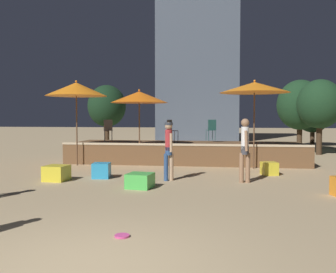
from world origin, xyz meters
name	(u,v)px	position (x,y,z in m)	size (l,w,h in m)	color
ground_plane	(84,271)	(0.00, 0.00, 0.00)	(120.00, 120.00, 0.00)	tan
wooden_deck	(186,152)	(0.18, 11.31, 0.40)	(9.62, 3.07, 0.87)	brown
patio_umbrella_0	(139,97)	(-1.51, 9.87, 2.65)	(2.21, 2.21, 2.95)	brown
patio_umbrella_1	(255,88)	(2.81, 9.55, 2.95)	(2.52, 2.52, 3.22)	brown
patio_umbrella_2	(76,89)	(-3.91, 9.51, 2.95)	(2.34, 2.34, 3.29)	brown
cube_seat_0	(140,181)	(-0.49, 5.36, 0.19)	(0.73, 0.73, 0.39)	#4CC651
cube_seat_1	(56,173)	(-3.18, 6.09, 0.23)	(0.68, 0.68, 0.45)	yellow
cube_seat_3	(269,168)	(3.20, 8.14, 0.21)	(0.57, 0.57, 0.42)	yellow
cube_seat_5	(101,171)	(-2.01, 6.75, 0.23)	(0.57, 0.57, 0.47)	#2D9EDB
person_3	(245,147)	(2.32, 6.57, 1.03)	(0.31, 0.58, 1.84)	#997051
person_4	(169,148)	(0.11, 6.58, 0.98)	(0.30, 0.40, 1.73)	#2D4C7F
bistro_chair_0	(211,128)	(1.21, 11.81, 1.41)	(0.45, 0.45, 0.90)	#1E4C47
bistro_chair_1	(108,128)	(-3.07, 10.85, 1.41)	(0.42, 0.43, 0.90)	#47474C
bistro_chair_2	(171,128)	(-0.42, 10.96, 1.41)	(0.45, 0.45, 0.90)	#47474C
frisbee_disc	(122,236)	(0.12, 1.33, 0.02)	(0.24, 0.24, 0.03)	#E54C99
background_tree_0	(107,106)	(-5.53, 18.46, 2.55)	(2.39, 2.39, 3.88)	#3D2B1C
background_tree_1	(300,105)	(5.82, 16.74, 2.52)	(2.45, 2.45, 3.88)	#3D2B1C
background_tree_2	(313,112)	(7.40, 20.73, 2.19)	(2.40, 2.40, 3.52)	#3D2B1C
background_tree_3	(320,104)	(6.45, 15.15, 2.50)	(2.22, 2.22, 3.74)	#3D2B1C
distant_building	(198,58)	(-0.21, 25.00, 6.45)	(6.18, 3.63, 12.91)	#4C5666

